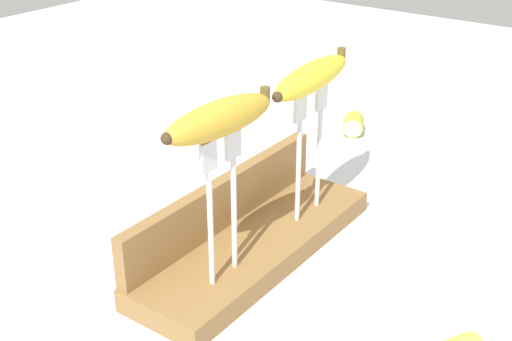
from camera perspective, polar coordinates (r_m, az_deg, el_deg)
name	(u,v)px	position (r m, az deg, el deg)	size (l,w,h in m)	color
ground_plane	(256,255)	(0.95, 0.00, -7.11)	(3.00, 3.00, 0.00)	silver
wooden_board	(256,245)	(0.94, 0.00, -6.32)	(0.41, 0.13, 0.03)	olive
board_backstop	(224,201)	(0.95, -2.71, -2.62)	(0.40, 0.02, 0.07)	olive
fork_stand_left	(222,195)	(0.80, -2.89, -2.07)	(0.07, 0.01, 0.19)	silver
fork_stand_right	(310,142)	(0.95, 4.53, 2.44)	(0.08, 0.01, 0.19)	silver
banana_raised_left	(220,118)	(0.76, -3.05, 4.40)	(0.17, 0.06, 0.04)	gold
banana_raised_right	(312,77)	(0.91, 4.73, 7.87)	(0.20, 0.06, 0.04)	yellow
banana_chunk_far	(353,125)	(1.34, 8.18, 3.84)	(0.06, 0.06, 0.04)	#B2C138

